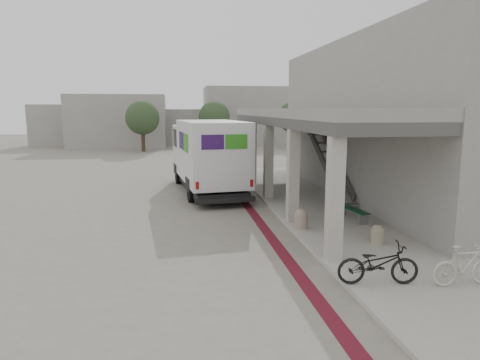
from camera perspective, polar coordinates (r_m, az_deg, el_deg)
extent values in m
plane|color=slate|center=(14.43, -0.66, -6.65)|extent=(120.00, 120.00, 0.00)
cube|color=#5A121E|center=(16.49, 1.85, -4.58)|extent=(0.35, 40.00, 0.01)
cube|color=gray|center=(15.45, 14.28, -5.63)|extent=(4.40, 28.00, 0.12)
cube|color=gray|center=(20.45, 18.53, 7.55)|extent=(4.30, 17.00, 7.00)
cube|color=#4A4845|center=(19.05, 8.32, 7.84)|extent=(3.40, 16.90, 0.35)
cube|color=gray|center=(19.04, 8.35, 8.89)|extent=(3.40, 16.90, 0.35)
cube|color=gray|center=(48.14, -15.93, 7.58)|extent=(10.00, 6.00, 5.50)
cube|color=gray|center=(51.78, -7.56, 7.13)|extent=(8.00, 6.00, 4.00)
cube|color=gray|center=(50.36, 0.53, 8.57)|extent=(9.00, 6.00, 6.50)
cube|color=gray|center=(52.19, -22.07, 6.82)|extent=(7.00, 5.00, 4.50)
cylinder|color=#38281C|center=(41.94, -12.79, 5.37)|extent=(0.36, 0.36, 2.40)
sphere|color=#243820|center=(41.86, -12.89, 8.10)|extent=(3.20, 3.20, 3.20)
cylinder|color=#38281C|center=(44.00, -3.42, 5.76)|extent=(0.36, 0.36, 2.40)
sphere|color=#243820|center=(43.91, -3.45, 8.36)|extent=(3.20, 3.20, 3.20)
cylinder|color=#38281C|center=(44.44, 7.08, 5.74)|extent=(0.36, 0.36, 2.40)
sphere|color=#243820|center=(44.36, 7.13, 8.32)|extent=(3.20, 3.20, 3.20)
cube|color=black|center=(20.91, -4.28, -0.43)|extent=(3.03, 7.65, 0.32)
cube|color=silver|center=(19.75, -3.83, 3.83)|extent=(3.14, 5.78, 2.77)
cube|color=silver|center=(23.37, -5.53, 4.28)|extent=(2.76, 2.29, 2.45)
cube|color=silver|center=(24.57, -5.92, 2.40)|extent=(2.40, 0.89, 0.85)
cube|color=black|center=(24.17, -5.88, 5.83)|extent=(2.39, 0.77, 1.12)
cube|color=black|center=(17.23, -1.96, -2.72)|extent=(2.46, 0.53, 0.19)
cube|color=#321252|center=(20.25, -7.83, 5.26)|extent=(0.18, 1.49, 0.80)
cube|color=#2F851D|center=(18.67, -7.24, 4.93)|extent=(0.18, 1.49, 0.80)
cube|color=#321252|center=(16.87, -3.66, 5.06)|extent=(0.90, 0.13, 0.59)
cube|color=#2F851D|center=(17.07, -0.48, 5.13)|extent=(0.90, 0.13, 0.59)
cylinder|color=black|center=(23.45, -8.20, 0.70)|extent=(0.40, 0.99, 0.96)
cylinder|color=black|center=(23.80, -2.84, 0.91)|extent=(0.40, 0.99, 0.96)
cylinder|color=black|center=(18.65, -6.47, -1.50)|extent=(0.40, 0.99, 0.96)
cylinder|color=black|center=(19.09, 0.19, -1.19)|extent=(0.40, 0.99, 0.96)
cube|color=slate|center=(15.13, 16.12, -5.07)|extent=(0.37, 0.13, 0.37)
cube|color=slate|center=(16.33, 13.40, -3.90)|extent=(0.37, 0.13, 0.37)
cube|color=#133922|center=(15.61, 14.31, -3.78)|extent=(0.34, 1.74, 0.04)
cube|color=#133922|center=(15.68, 14.74, -3.74)|extent=(0.34, 1.74, 0.04)
cube|color=#133922|center=(15.75, 15.16, -3.70)|extent=(0.34, 1.74, 0.04)
cylinder|color=gray|center=(14.23, 8.10, -5.55)|extent=(0.44, 0.44, 0.44)
sphere|color=gray|center=(14.17, 8.13, -4.70)|extent=(0.44, 0.44, 0.44)
cylinder|color=gray|center=(13.19, 17.83, -7.27)|extent=(0.37, 0.37, 0.37)
sphere|color=gray|center=(13.14, 17.87, -6.50)|extent=(0.37, 0.37, 0.37)
cube|color=slate|center=(19.20, 12.67, -0.89)|extent=(0.55, 0.68, 1.03)
imported|color=black|center=(10.17, 17.92, -10.57)|extent=(1.87, 0.88, 0.95)
imported|color=beige|center=(10.83, 27.81, -10.04)|extent=(1.56, 0.46, 0.93)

